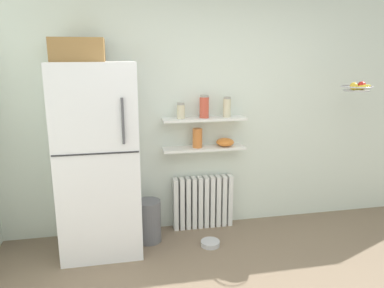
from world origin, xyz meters
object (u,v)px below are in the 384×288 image
storage_jar_1 (204,107)px  hanging_fruit_basket (358,87)px  pet_food_bowl (210,243)px  radiator (203,202)px  storage_jar_2 (227,107)px  trash_bin (149,221)px  refrigerator (98,155)px  storage_jar_0 (181,111)px  shelf_bowl (225,142)px  vase (197,138)px

storage_jar_1 → hanging_fruit_basket: (1.56, -0.30, 0.20)m
pet_food_bowl → radiator: bearing=87.1°
storage_jar_2 → trash_bin: (-0.87, -0.18, -1.14)m
storage_jar_2 → trash_bin: bearing=-168.3°
refrigerator → pet_food_bowl: bearing=-9.9°
storage_jar_2 → pet_food_bowl: storage_jar_2 is taller
storage_jar_2 → pet_food_bowl: 1.42m
pet_food_bowl → storage_jar_0: bearing=118.8°
shelf_bowl → pet_food_bowl: (-0.26, -0.41, -0.96)m
radiator → storage_jar_1: storage_jar_1 is taller
storage_jar_0 → shelf_bowl: bearing=0.0°
refrigerator → storage_jar_0: (0.85, 0.22, 0.37)m
refrigerator → vase: size_ratio=9.95×
shelf_bowl → trash_bin: 1.16m
hanging_fruit_basket → storage_jar_2: bearing=167.1°
storage_jar_1 → refrigerator: bearing=-168.5°
trash_bin → pet_food_bowl: size_ratio=2.28×
refrigerator → hanging_fruit_basket: 2.72m
refrigerator → trash_bin: refrigerator is taller
vase → storage_jar_1: bearing=0.0°
radiator → hanging_fruit_basket: hanging_fruit_basket is taller
radiator → trash_bin: bearing=-161.4°
storage_jar_2 → pet_food_bowl: size_ratio=1.10×
shelf_bowl → hanging_fruit_basket: (1.32, -0.30, 0.59)m
vase → shelf_bowl: size_ratio=1.07×
storage_jar_0 → vase: (0.18, 0.00, -0.30)m
refrigerator → storage_jar_0: bearing=14.7°
trash_bin → hanging_fruit_basket: (2.18, -0.12, 1.35)m
storage_jar_1 → hanging_fruit_basket: bearing=-10.9°
trash_bin → vase: bearing=18.0°
shelf_bowl → hanging_fruit_basket: hanging_fruit_basket is taller
storage_jar_1 → vase: size_ratio=1.16×
pet_food_bowl → hanging_fruit_basket: size_ratio=0.62×
storage_jar_1 → trash_bin: size_ratio=0.53×
refrigerator → trash_bin: size_ratio=4.60×
storage_jar_2 → shelf_bowl: (-0.01, 0.00, -0.38)m
vase → trash_bin: bearing=-162.0°
shelf_bowl → storage_jar_1: bearing=180.0°
pet_food_bowl → storage_jar_1: bearing=86.9°
storage_jar_0 → hanging_fruit_basket: hanging_fruit_basket is taller
vase → hanging_fruit_basket: bearing=-10.4°
storage_jar_0 → trash_bin: size_ratio=0.37×
radiator → storage_jar_0: 1.07m
refrigerator → storage_jar_2: 1.41m
storage_jar_1 → pet_food_bowl: size_ratio=1.22×
refrigerator → radiator: refrigerator is taller
refrigerator → hanging_fruit_basket: bearing=-1.7°
storage_jar_0 → pet_food_bowl: bearing=-61.2°
storage_jar_0 → hanging_fruit_basket: 1.85m
refrigerator → storage_jar_1: (1.09, 0.22, 0.41)m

